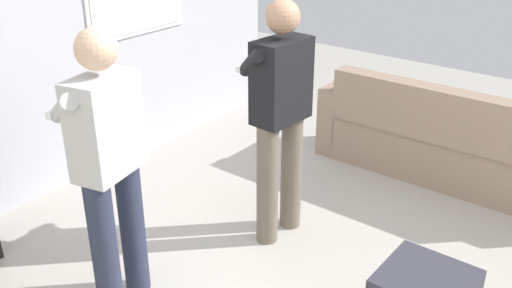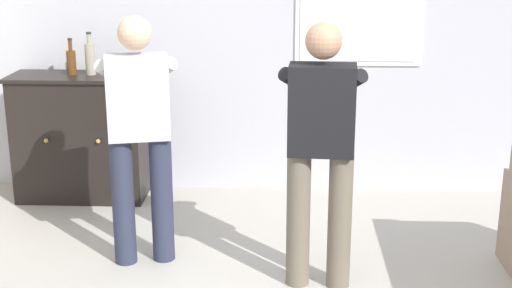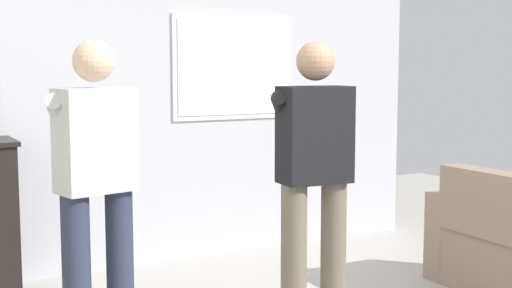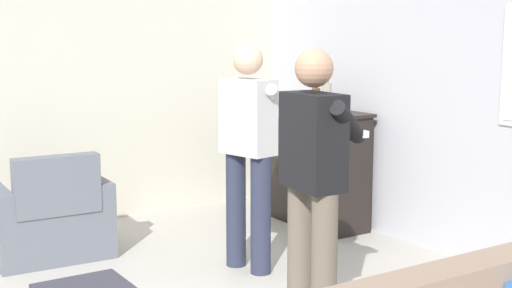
{
  "view_description": "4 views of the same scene",
  "coord_description": "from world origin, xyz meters",
  "views": [
    {
      "loc": [
        -2.35,
        -1.24,
        2.33
      ],
      "look_at": [
        -0.02,
        0.58,
        0.96
      ],
      "focal_mm": 40.0,
      "sensor_mm": 36.0,
      "label": 1
    },
    {
      "loc": [
        0.31,
        -3.38,
        2.16
      ],
      "look_at": [
        0.13,
        0.64,
        0.98
      ],
      "focal_mm": 50.0,
      "sensor_mm": 36.0,
      "label": 2
    },
    {
      "loc": [
        -1.67,
        -2.59,
        1.55
      ],
      "look_at": [
        0.11,
        0.74,
        1.13
      ],
      "focal_mm": 50.0,
      "sensor_mm": 36.0,
      "label": 3
    },
    {
      "loc": [
        3.71,
        -1.65,
        1.78
      ],
      "look_at": [
        0.02,
        0.72,
        1.08
      ],
      "focal_mm": 50.0,
      "sensor_mm": 36.0,
      "label": 4
    }
  ],
  "objects": [
    {
      "name": "bottle_wine_green",
      "position": [
        -1.3,
        2.33,
        1.2
      ],
      "size": [
        0.08,
        0.08,
        0.35
      ],
      "color": "gray",
      "rests_on": "sideboard_cabinet"
    },
    {
      "name": "sideboard_cabinet",
      "position": [
        -1.42,
        2.3,
        0.53
      ],
      "size": [
        1.1,
        0.49,
        1.06
      ],
      "color": "black",
      "rests_on": "ground"
    },
    {
      "name": "person_standing_right",
      "position": [
        0.52,
        0.8,
        0.94
      ],
      "size": [
        0.56,
        0.49,
        1.68
      ],
      "color": "#6B6051",
      "rests_on": "ground"
    },
    {
      "name": "wall_back_with_window",
      "position": [
        0.02,
        2.66,
        1.4
      ],
      "size": [
        5.2,
        0.15,
        2.8
      ],
      "color": "silver",
      "rests_on": "ground"
    },
    {
      "name": "person_standing_left",
      "position": [
        -0.66,
        1.1,
        0.94
      ],
      "size": [
        0.54,
        0.51,
        1.68
      ],
      "color": "#282D42",
      "rests_on": "ground"
    },
    {
      "name": "bottle_liquor_amber",
      "position": [
        -1.46,
        2.33,
        1.17
      ],
      "size": [
        0.08,
        0.08,
        0.3
      ],
      "color": "#593314",
      "rests_on": "sideboard_cabinet"
    }
  ]
}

